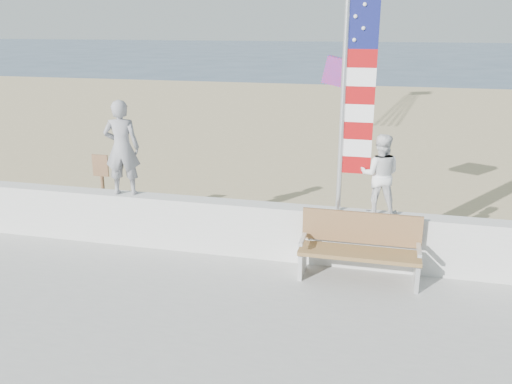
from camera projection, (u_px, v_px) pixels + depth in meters
ground at (210, 324)px, 7.36m from camera, size 220.00×220.00×0.00m
sand at (308, 162)px, 15.69m from camera, size 90.00×40.00×0.08m
seawall at (247, 229)px, 9.03m from camera, size 30.00×0.35×0.90m
adult at (122, 148)px, 9.14m from camera, size 0.67×0.52×1.63m
child at (380, 175)px, 8.23m from camera, size 0.61×0.48×1.26m
bench at (360, 247)px, 8.16m from camera, size 1.80×0.57×1.00m
flag at (352, 88)px, 7.95m from camera, size 0.50×0.08×3.50m
parafoil_kite at (350, 75)px, 10.03m from camera, size 0.99×0.26×0.68m
sign at (102, 185)px, 10.37m from camera, size 0.32×0.07×1.46m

